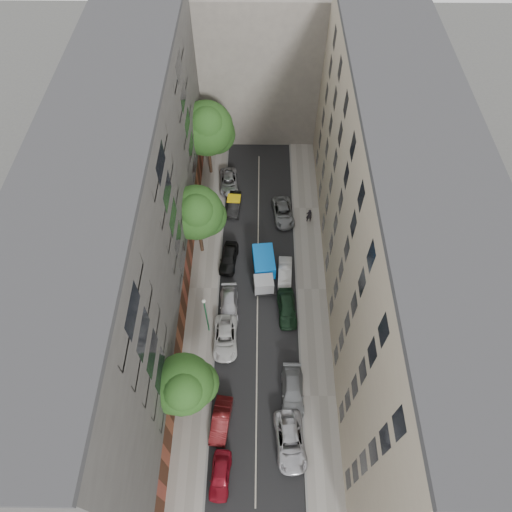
{
  "coord_description": "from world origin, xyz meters",
  "views": [
    {
      "loc": [
        0.1,
        -24.26,
        40.03
      ],
      "look_at": [
        -0.17,
        -0.09,
        6.0
      ],
      "focal_mm": 32.0,
      "sensor_mm": 36.0,
      "label": 1
    }
  ],
  "objects_px": {
    "tarp_truck": "(264,269)",
    "tree_far": "(207,130)",
    "car_left_5": "(234,204)",
    "car_left_2": "(225,338)",
    "car_left_6": "(229,182)",
    "tree_mid": "(197,214)",
    "tree_near": "(185,386)",
    "car_right_1": "(293,391)",
    "car_right_4": "(283,213)",
    "car_left_1": "(221,420)",
    "car_left_3": "(229,305)",
    "lamp_post": "(206,312)",
    "car_left_4": "(229,258)",
    "pedestrian": "(309,215)",
    "car_right_0": "(290,442)",
    "car_right_2": "(287,308)",
    "car_right_3": "(285,273)",
    "car_left_0": "(220,475)"
  },
  "relations": [
    {
      "from": "car_left_5",
      "to": "tree_far",
      "type": "height_order",
      "value": "tree_far"
    },
    {
      "from": "tree_near",
      "to": "pedestrian",
      "type": "xyz_separation_m",
      "value": [
        11.22,
        21.18,
        -4.45
      ]
    },
    {
      "from": "car_left_6",
      "to": "tree_far",
      "type": "xyz_separation_m",
      "value": [
        -2.21,
        2.09,
        5.97
      ]
    },
    {
      "from": "car_right_4",
      "to": "tree_mid",
      "type": "xyz_separation_m",
      "value": [
        -8.74,
        -5.09,
        5.52
      ]
    },
    {
      "from": "tree_mid",
      "to": "tree_near",
      "type": "bearing_deg",
      "value": -88.63
    },
    {
      "from": "car_left_5",
      "to": "car_right_4",
      "type": "relative_size",
      "value": 0.83
    },
    {
      "from": "tarp_truck",
      "to": "tree_far",
      "type": "relative_size",
      "value": 0.54
    },
    {
      "from": "tarp_truck",
      "to": "car_right_0",
      "type": "relative_size",
      "value": 1.03
    },
    {
      "from": "car_right_0",
      "to": "tarp_truck",
      "type": "bearing_deg",
      "value": 91.92
    },
    {
      "from": "tarp_truck",
      "to": "lamp_post",
      "type": "height_order",
      "value": "lamp_post"
    },
    {
      "from": "car_left_6",
      "to": "pedestrian",
      "type": "distance_m",
      "value": 10.83
    },
    {
      "from": "car_left_0",
      "to": "car_right_2",
      "type": "height_order",
      "value": "car_right_2"
    },
    {
      "from": "car_left_4",
      "to": "tree_mid",
      "type": "height_order",
      "value": "tree_mid"
    },
    {
      "from": "car_left_6",
      "to": "car_right_4",
      "type": "bearing_deg",
      "value": -41.13
    },
    {
      "from": "tree_far",
      "to": "lamp_post",
      "type": "xyz_separation_m",
      "value": [
        1.17,
        -21.42,
        -2.86
      ]
    },
    {
      "from": "car_left_4",
      "to": "car_left_6",
      "type": "relative_size",
      "value": 0.91
    },
    {
      "from": "car_left_6",
      "to": "tree_far",
      "type": "height_order",
      "value": "tree_far"
    },
    {
      "from": "car_left_1",
      "to": "car_left_3",
      "type": "xyz_separation_m",
      "value": [
        0.18,
        11.15,
        -0.03
      ]
    },
    {
      "from": "car_left_1",
      "to": "car_right_3",
      "type": "height_order",
      "value": "car_left_1"
    },
    {
      "from": "tarp_truck",
      "to": "car_left_6",
      "type": "distance_m",
      "value": 13.62
    },
    {
      "from": "car_left_3",
      "to": "car_left_4",
      "type": "relative_size",
      "value": 1.06
    },
    {
      "from": "car_left_0",
      "to": "lamp_post",
      "type": "distance_m",
      "value": 13.36
    },
    {
      "from": "car_left_4",
      "to": "tree_far",
      "type": "distance_m",
      "value": 14.79
    },
    {
      "from": "car_right_3",
      "to": "pedestrian",
      "type": "xyz_separation_m",
      "value": [
        2.88,
        7.44,
        0.45
      ]
    },
    {
      "from": "car_left_5",
      "to": "car_left_4",
      "type": "bearing_deg",
      "value": -88.99
    },
    {
      "from": "car_left_3",
      "to": "car_right_3",
      "type": "xyz_separation_m",
      "value": [
        5.6,
        3.8,
        0.0
      ]
    },
    {
      "from": "pedestrian",
      "to": "car_right_0",
      "type": "bearing_deg",
      "value": 79.21
    },
    {
      "from": "car_right_2",
      "to": "lamp_post",
      "type": "relative_size",
      "value": 0.77
    },
    {
      "from": "car_left_3",
      "to": "car_left_4",
      "type": "xyz_separation_m",
      "value": [
        -0.29,
        5.6,
        0.07
      ]
    },
    {
      "from": "car_right_3",
      "to": "lamp_post",
      "type": "xyz_separation_m",
      "value": [
        -7.44,
        -6.33,
        3.1
      ]
    },
    {
      "from": "car_right_2",
      "to": "tree_far",
      "type": "relative_size",
      "value": 0.45
    },
    {
      "from": "tarp_truck",
      "to": "car_left_2",
      "type": "xyz_separation_m",
      "value": [
        -3.6,
        -7.46,
        -0.64
      ]
    },
    {
      "from": "tarp_truck",
      "to": "car_right_1",
      "type": "xyz_separation_m",
      "value": [
        2.55,
        -12.46,
        -0.62
      ]
    },
    {
      "from": "car_right_1",
      "to": "tree_mid",
      "type": "bearing_deg",
      "value": 120.76
    },
    {
      "from": "car_right_3",
      "to": "car_left_3",
      "type": "bearing_deg",
      "value": -143.15
    },
    {
      "from": "car_left_5",
      "to": "tree_mid",
      "type": "xyz_separation_m",
      "value": [
        -3.14,
        -6.29,
        5.53
      ]
    },
    {
      "from": "car_left_4",
      "to": "tree_mid",
      "type": "relative_size",
      "value": 0.46
    },
    {
      "from": "car_left_5",
      "to": "pedestrian",
      "type": "xyz_separation_m",
      "value": [
        8.48,
        -1.96,
        0.45
      ]
    },
    {
      "from": "car_right_0",
      "to": "car_right_1",
      "type": "xyz_separation_m",
      "value": [
        0.35,
        4.2,
        -0.03
      ]
    },
    {
      "from": "car_left_2",
      "to": "lamp_post",
      "type": "xyz_separation_m",
      "value": [
        -1.63,
        1.07,
        3.08
      ]
    },
    {
      "from": "car_right_2",
      "to": "car_right_4",
      "type": "bearing_deg",
      "value": 87.0
    },
    {
      "from": "car_left_2",
      "to": "car_left_6",
      "type": "relative_size",
      "value": 1.05
    },
    {
      "from": "car_left_2",
      "to": "car_left_6",
      "type": "distance_m",
      "value": 20.41
    },
    {
      "from": "car_left_2",
      "to": "car_left_4",
      "type": "height_order",
      "value": "car_left_4"
    },
    {
      "from": "car_left_1",
      "to": "tree_far",
      "type": "height_order",
      "value": "tree_far"
    },
    {
      "from": "tarp_truck",
      "to": "car_left_1",
      "type": "distance_m",
      "value": 15.45
    },
    {
      "from": "car_left_1",
      "to": "tree_mid",
      "type": "distance_m",
      "value": 19.11
    },
    {
      "from": "pedestrian",
      "to": "car_right_2",
      "type": "bearing_deg",
      "value": 72.6
    },
    {
      "from": "car_right_1",
      "to": "car_right_4",
      "type": "bearing_deg",
      "value": 91.35
    },
    {
      "from": "tree_mid",
      "to": "lamp_post",
      "type": "relative_size",
      "value": 1.58
    }
  ]
}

